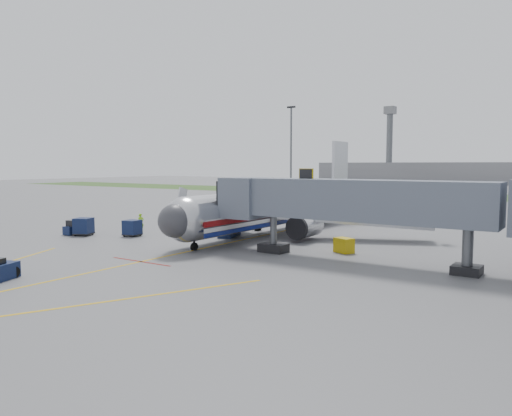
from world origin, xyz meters
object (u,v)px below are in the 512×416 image
Objects in this scene: ramp_worker at (141,222)px; airliner at (277,208)px; belt_loader at (230,231)px; baggage_tug at (75,228)px.

airliner is at bearing -29.97° from ramp_worker.
belt_loader is (-2.52, -4.98, -2.13)m from airliner.
baggage_tug is at bearing -141.97° from airliner.
airliner is 16.34× the size of baggage_tug.
airliner reaches higher than belt_loader.
belt_loader reaches higher than ramp_worker.
belt_loader is at bearing 29.58° from baggage_tug.
ramp_worker is (-10.21, -2.41, 0.44)m from belt_loader.
baggage_tug is at bearing 175.35° from ramp_worker.
baggage_tug is (-16.55, -12.94, -1.98)m from airliner.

